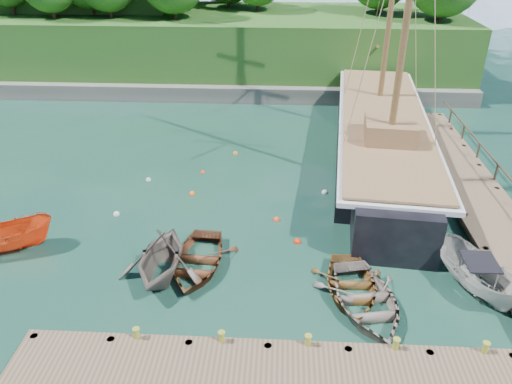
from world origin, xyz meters
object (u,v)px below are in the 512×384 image
rowboat_0 (197,267)px  rowboat_1 (163,275)px  motorboat_orange (8,250)px  schooner (381,141)px  rowboat_3 (365,308)px  rowboat_2 (350,293)px  cabin_boat_white (473,289)px

rowboat_0 → rowboat_1: (-1.38, -0.65, 0.00)m
motorboat_orange → schooner: schooner is taller
rowboat_0 → motorboat_orange: size_ratio=1.06×
schooner → motorboat_orange: bearing=-143.6°
rowboat_3 → schooner: size_ratio=0.17×
rowboat_2 → rowboat_3: size_ratio=0.88×
rowboat_0 → rowboat_2: 6.74m
cabin_boat_white → schooner: 12.99m
cabin_boat_white → schooner: schooner is taller
motorboat_orange → schooner: size_ratio=0.15×
rowboat_0 → schooner: bearing=54.6°
rowboat_1 → motorboat_orange: rowboat_1 is taller
rowboat_1 → cabin_boat_white: size_ratio=0.94×
cabin_boat_white → schooner: bearing=76.2°
rowboat_3 → schooner: bearing=67.9°
rowboat_0 → rowboat_3: rowboat_3 is taller
rowboat_2 → cabin_boat_white: size_ratio=0.93×
rowboat_1 → rowboat_0: bearing=28.0°
rowboat_1 → cabin_boat_white: (13.16, -0.21, 0.00)m
rowboat_2 → schooner: (3.30, 13.31, 1.22)m
motorboat_orange → cabin_boat_white: (20.77, -1.65, 0.00)m
rowboat_1 → rowboat_3: bearing=-8.0°
rowboat_1 → schooner: bearing=50.9°
motorboat_orange → rowboat_3: bearing=-120.4°
rowboat_0 → cabin_boat_white: size_ratio=1.01×
rowboat_0 → rowboat_2: bearing=-7.6°
rowboat_2 → rowboat_3: rowboat_3 is taller
rowboat_1 → motorboat_orange: (-7.61, 1.44, 0.00)m
rowboat_2 → motorboat_orange: 15.74m
rowboat_0 → rowboat_3: size_ratio=0.94×
rowboat_1 → schooner: (11.28, 12.58, 1.22)m
rowboat_1 → schooner: size_ratio=0.15×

